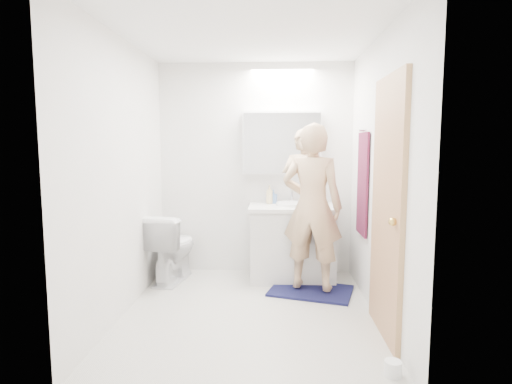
# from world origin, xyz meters

# --- Properties ---
(floor) EXTENTS (2.50, 2.50, 0.00)m
(floor) POSITION_xyz_m (0.00, 0.00, 0.00)
(floor) COLOR silver
(floor) RESTS_ON ground
(ceiling) EXTENTS (2.50, 2.50, 0.00)m
(ceiling) POSITION_xyz_m (0.00, 0.00, 2.40)
(ceiling) COLOR white
(ceiling) RESTS_ON floor
(wall_back) EXTENTS (2.50, 0.00, 2.50)m
(wall_back) POSITION_xyz_m (0.00, 1.25, 1.20)
(wall_back) COLOR white
(wall_back) RESTS_ON floor
(wall_front) EXTENTS (2.50, 0.00, 2.50)m
(wall_front) POSITION_xyz_m (0.00, -1.25, 1.20)
(wall_front) COLOR white
(wall_front) RESTS_ON floor
(wall_left) EXTENTS (0.00, 2.50, 2.50)m
(wall_left) POSITION_xyz_m (-1.10, 0.00, 1.20)
(wall_left) COLOR white
(wall_left) RESTS_ON floor
(wall_right) EXTENTS (0.00, 2.50, 2.50)m
(wall_right) POSITION_xyz_m (1.10, 0.00, 1.20)
(wall_right) COLOR white
(wall_right) RESTS_ON floor
(vanity_cabinet) EXTENTS (0.90, 0.55, 0.78)m
(vanity_cabinet) POSITION_xyz_m (0.42, 0.96, 0.39)
(vanity_cabinet) COLOR silver
(vanity_cabinet) RESTS_ON floor
(countertop) EXTENTS (0.95, 0.58, 0.04)m
(countertop) POSITION_xyz_m (0.42, 0.96, 0.80)
(countertop) COLOR white
(countertop) RESTS_ON vanity_cabinet
(sink_basin) EXTENTS (0.36, 0.36, 0.03)m
(sink_basin) POSITION_xyz_m (0.42, 0.99, 0.84)
(sink_basin) COLOR white
(sink_basin) RESTS_ON countertop
(faucet) EXTENTS (0.02, 0.02, 0.16)m
(faucet) POSITION_xyz_m (0.42, 1.19, 0.90)
(faucet) COLOR silver
(faucet) RESTS_ON countertop
(medicine_cabinet) EXTENTS (0.88, 0.14, 0.70)m
(medicine_cabinet) POSITION_xyz_m (0.30, 1.18, 1.50)
(medicine_cabinet) COLOR white
(medicine_cabinet) RESTS_ON wall_back
(mirror_panel) EXTENTS (0.84, 0.01, 0.66)m
(mirror_panel) POSITION_xyz_m (0.30, 1.10, 1.50)
(mirror_panel) COLOR silver
(mirror_panel) RESTS_ON medicine_cabinet
(toilet) EXTENTS (0.54, 0.79, 0.75)m
(toilet) POSITION_xyz_m (-0.90, 0.85, 0.37)
(toilet) COLOR white
(toilet) RESTS_ON floor
(bath_rug) EXTENTS (0.92, 0.75, 0.02)m
(bath_rug) POSITION_xyz_m (0.59, 0.55, 0.01)
(bath_rug) COLOR #161845
(bath_rug) RESTS_ON floor
(person) EXTENTS (0.68, 0.54, 1.64)m
(person) POSITION_xyz_m (0.59, 0.55, 0.87)
(person) COLOR tan
(person) RESTS_ON bath_rug
(door) EXTENTS (0.04, 0.80, 2.00)m
(door) POSITION_xyz_m (1.08, -0.35, 1.00)
(door) COLOR tan
(door) RESTS_ON wall_right
(door_knob) EXTENTS (0.06, 0.06, 0.06)m
(door_knob) POSITION_xyz_m (1.04, -0.65, 0.95)
(door_knob) COLOR gold
(door_knob) RESTS_ON door
(towel) EXTENTS (0.02, 0.42, 1.00)m
(towel) POSITION_xyz_m (1.08, 0.55, 1.10)
(towel) COLOR #111034
(towel) RESTS_ON wall_right
(towel_hook) EXTENTS (0.07, 0.02, 0.02)m
(towel_hook) POSITION_xyz_m (1.07, 0.55, 1.62)
(towel_hook) COLOR silver
(towel_hook) RESTS_ON wall_right
(soap_bottle_a) EXTENTS (0.10, 0.10, 0.21)m
(soap_bottle_a) POSITION_xyz_m (0.16, 1.11, 0.92)
(soap_bottle_a) COLOR #D1BD87
(soap_bottle_a) RESTS_ON countertop
(soap_bottle_b) EXTENTS (0.09, 0.09, 0.15)m
(soap_bottle_b) POSITION_xyz_m (0.21, 1.15, 0.90)
(soap_bottle_b) COLOR #587FBD
(soap_bottle_b) RESTS_ON countertop
(toothbrush_cup) EXTENTS (0.10, 0.10, 0.10)m
(toothbrush_cup) POSITION_xyz_m (0.63, 1.12, 0.87)
(toothbrush_cup) COLOR #4671D2
(toothbrush_cup) RESTS_ON countertop
(toilet_paper_roll) EXTENTS (0.11, 0.11, 0.10)m
(toilet_paper_roll) POSITION_xyz_m (0.99, -0.97, 0.05)
(toilet_paper_roll) COLOR white
(toilet_paper_roll) RESTS_ON floor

